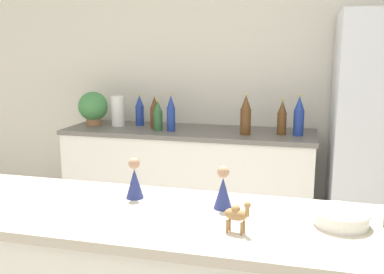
{
  "coord_description": "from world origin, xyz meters",
  "views": [
    {
      "loc": [
        0.39,
        -0.96,
        1.56
      ],
      "look_at": [
        -0.22,
        1.42,
        1.06
      ],
      "focal_mm": 40.0,
      "sensor_mm": 36.0,
      "label": 1
    }
  ],
  "objects_px": {
    "back_bottle_1": "(155,113)",
    "back_bottle_3": "(299,116)",
    "fruit_bowl": "(341,217)",
    "back_bottle_6": "(140,111)",
    "back_bottle_2": "(171,113)",
    "back_bottle_5": "(158,116)",
    "wise_man_figurine_purple": "(135,181)",
    "paper_towel_roll": "(118,111)",
    "wise_man_figurine_crimson": "(223,190)",
    "back_bottle_4": "(246,115)",
    "potted_plant": "(93,107)",
    "camel_figurine": "(237,214)",
    "back_bottle_0": "(282,118)"
  },
  "relations": [
    {
      "from": "back_bottle_2",
      "to": "wise_man_figurine_crimson",
      "type": "relative_size",
      "value": 1.82
    },
    {
      "from": "back_bottle_0",
      "to": "back_bottle_4",
      "type": "distance_m",
      "value": 0.28
    },
    {
      "from": "back_bottle_2",
      "to": "fruit_bowl",
      "type": "height_order",
      "value": "back_bottle_2"
    },
    {
      "from": "wise_man_figurine_crimson",
      "to": "paper_towel_roll",
      "type": "bearing_deg",
      "value": 123.76
    },
    {
      "from": "paper_towel_roll",
      "to": "back_bottle_1",
      "type": "relative_size",
      "value": 0.93
    },
    {
      "from": "paper_towel_roll",
      "to": "wise_man_figurine_crimson",
      "type": "xyz_separation_m",
      "value": [
        1.26,
        -1.88,
        -0.0
      ]
    },
    {
      "from": "potted_plant",
      "to": "wise_man_figurine_purple",
      "type": "bearing_deg",
      "value": -58.66
    },
    {
      "from": "wise_man_figurine_purple",
      "to": "paper_towel_roll",
      "type": "bearing_deg",
      "value": 115.74
    },
    {
      "from": "back_bottle_1",
      "to": "wise_man_figurine_purple",
      "type": "bearing_deg",
      "value": -73.29
    },
    {
      "from": "back_bottle_5",
      "to": "wise_man_figurine_purple",
      "type": "bearing_deg",
      "value": -74.28
    },
    {
      "from": "back_bottle_0",
      "to": "paper_towel_roll",
      "type": "bearing_deg",
      "value": 177.61
    },
    {
      "from": "paper_towel_roll",
      "to": "wise_man_figurine_crimson",
      "type": "distance_m",
      "value": 2.26
    },
    {
      "from": "fruit_bowl",
      "to": "back_bottle_6",
      "type": "bearing_deg",
      "value": 126.81
    },
    {
      "from": "back_bottle_6",
      "to": "wise_man_figurine_crimson",
      "type": "xyz_separation_m",
      "value": [
        1.08,
        -1.95,
        -0.0
      ]
    },
    {
      "from": "back_bottle_2",
      "to": "camel_figurine",
      "type": "height_order",
      "value": "back_bottle_2"
    },
    {
      "from": "back_bottle_6",
      "to": "potted_plant",
      "type": "bearing_deg",
      "value": -167.16
    },
    {
      "from": "back_bottle_3",
      "to": "back_bottle_4",
      "type": "xyz_separation_m",
      "value": [
        -0.4,
        -0.06,
        0.0
      ]
    },
    {
      "from": "back_bottle_0",
      "to": "back_bottle_6",
      "type": "bearing_deg",
      "value": 174.2
    },
    {
      "from": "back_bottle_5",
      "to": "wise_man_figurine_crimson",
      "type": "relative_size",
      "value": 1.53
    },
    {
      "from": "back_bottle_0",
      "to": "back_bottle_4",
      "type": "relative_size",
      "value": 0.86
    },
    {
      "from": "back_bottle_1",
      "to": "back_bottle_4",
      "type": "bearing_deg",
      "value": -7.22
    },
    {
      "from": "back_bottle_5",
      "to": "fruit_bowl",
      "type": "relative_size",
      "value": 1.31
    },
    {
      "from": "fruit_bowl",
      "to": "wise_man_figurine_crimson",
      "type": "height_order",
      "value": "wise_man_figurine_crimson"
    },
    {
      "from": "back_bottle_3",
      "to": "back_bottle_6",
      "type": "relative_size",
      "value": 1.15
    },
    {
      "from": "potted_plant",
      "to": "back_bottle_3",
      "type": "height_order",
      "value": "back_bottle_3"
    },
    {
      "from": "back_bottle_1",
      "to": "back_bottle_3",
      "type": "relative_size",
      "value": 0.88
    },
    {
      "from": "back_bottle_4",
      "to": "back_bottle_5",
      "type": "distance_m",
      "value": 0.72
    },
    {
      "from": "wise_man_figurine_purple",
      "to": "camel_figurine",
      "type": "bearing_deg",
      "value": -27.64
    },
    {
      "from": "back_bottle_2",
      "to": "back_bottle_5",
      "type": "bearing_deg",
      "value": -179.87
    },
    {
      "from": "wise_man_figurine_purple",
      "to": "wise_man_figurine_crimson",
      "type": "bearing_deg",
      "value": -4.57
    },
    {
      "from": "back_bottle_4",
      "to": "camel_figurine",
      "type": "distance_m",
      "value": 1.98
    },
    {
      "from": "back_bottle_1",
      "to": "back_bottle_6",
      "type": "bearing_deg",
      "value": 151.6
    },
    {
      "from": "back_bottle_5",
      "to": "wise_man_figurine_crimson",
      "type": "height_order",
      "value": "back_bottle_5"
    },
    {
      "from": "back_bottle_5",
      "to": "fruit_bowl",
      "type": "bearing_deg",
      "value": -55.12
    },
    {
      "from": "wise_man_figurine_purple",
      "to": "back_bottle_4",
      "type": "bearing_deg",
      "value": 82.52
    },
    {
      "from": "back_bottle_2",
      "to": "back_bottle_5",
      "type": "distance_m",
      "value": 0.11
    },
    {
      "from": "potted_plant",
      "to": "back_bottle_3",
      "type": "relative_size",
      "value": 0.94
    },
    {
      "from": "back_bottle_4",
      "to": "back_bottle_1",
      "type": "bearing_deg",
      "value": 172.78
    },
    {
      "from": "back_bottle_4",
      "to": "back_bottle_5",
      "type": "xyz_separation_m",
      "value": [
        -0.72,
        0.01,
        -0.03
      ]
    },
    {
      "from": "back_bottle_1",
      "to": "paper_towel_roll",
      "type": "bearing_deg",
      "value": 175.65
    },
    {
      "from": "back_bottle_1",
      "to": "camel_figurine",
      "type": "height_order",
      "value": "back_bottle_1"
    },
    {
      "from": "fruit_bowl",
      "to": "paper_towel_roll",
      "type": "bearing_deg",
      "value": 130.83
    },
    {
      "from": "back_bottle_0",
      "to": "back_bottle_3",
      "type": "bearing_deg",
      "value": -3.3
    },
    {
      "from": "back_bottle_6",
      "to": "wise_man_figurine_purple",
      "type": "bearing_deg",
      "value": -69.49
    },
    {
      "from": "back_bottle_6",
      "to": "camel_figurine",
      "type": "height_order",
      "value": "back_bottle_6"
    },
    {
      "from": "potted_plant",
      "to": "back_bottle_6",
      "type": "bearing_deg",
      "value": 12.84
    },
    {
      "from": "paper_towel_roll",
      "to": "back_bottle_1",
      "type": "height_order",
      "value": "back_bottle_1"
    },
    {
      "from": "potted_plant",
      "to": "back_bottle_4",
      "type": "bearing_deg",
      "value": -4.25
    },
    {
      "from": "back_bottle_1",
      "to": "back_bottle_3",
      "type": "distance_m",
      "value": 1.17
    },
    {
      "from": "back_bottle_1",
      "to": "fruit_bowl",
      "type": "relative_size",
      "value": 1.43
    }
  ]
}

